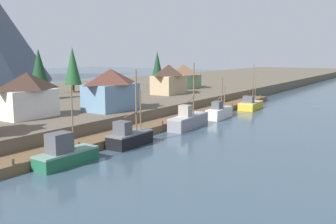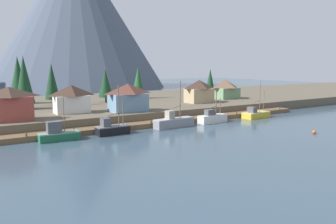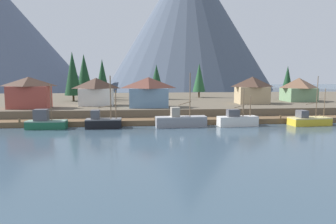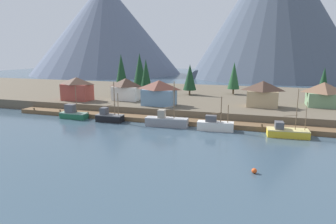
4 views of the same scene
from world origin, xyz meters
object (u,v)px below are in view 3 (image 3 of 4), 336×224
at_px(house_white, 96,91).
at_px(fishing_boat_green, 45,122).
at_px(house_tan, 252,90).
at_px(house_red, 29,92).
at_px(conifer_back_left, 199,78).
at_px(fishing_boat_black, 103,122).
at_px(conifer_near_right, 156,79).
at_px(conifer_near_left, 102,76).
at_px(conifer_mid_left, 287,80).
at_px(house_green, 299,89).
at_px(house_blue, 149,92).
at_px(fishing_boat_white, 237,120).
at_px(fishing_boat_grey, 181,121).
at_px(fishing_boat_yellow, 309,120).
at_px(conifer_back_right, 84,74).
at_px(conifer_mid_right, 73,74).

bearing_deg(house_white, fishing_boat_green, -114.80).
relative_size(fishing_boat_green, house_tan, 1.04).
height_order(house_red, conifer_back_left, conifer_back_left).
xyz_separation_m(fishing_boat_black, conifer_near_right, (11.33, 30.96, 6.90)).
bearing_deg(fishing_boat_black, house_red, 144.81).
relative_size(conifer_near_left, conifer_mid_left, 1.18).
bearing_deg(conifer_near_left, house_green, -10.57).
height_order(house_tan, conifer_near_left, conifer_near_left).
xyz_separation_m(conifer_near_left, conifer_near_right, (14.67, 0.23, -0.81)).
relative_size(house_tan, house_red, 0.92).
relative_size(house_blue, conifer_back_left, 0.83).
relative_size(fishing_boat_white, conifer_near_left, 0.68).
bearing_deg(house_blue, fishing_boat_grey, -63.08).
relative_size(house_blue, house_red, 1.02).
relative_size(house_green, house_red, 0.92).
bearing_deg(fishing_boat_green, house_blue, 30.09).
relative_size(fishing_boat_black, fishing_boat_white, 1.24).
relative_size(fishing_boat_yellow, conifer_back_left, 0.90).
xyz_separation_m(house_tan, conifer_near_right, (-21.81, 14.70, 2.27)).
height_order(fishing_boat_green, house_green, house_green).
height_order(house_white, conifer_back_right, conifer_back_right).
xyz_separation_m(conifer_near_right, conifer_mid_left, (37.42, -0.70, -0.26)).
xyz_separation_m(fishing_boat_black, conifer_mid_right, (-10.44, 27.25, 8.46)).
relative_size(house_red, conifer_mid_left, 0.88).
distance_m(fishing_boat_black, house_green, 52.11).
xyz_separation_m(fishing_boat_green, conifer_back_right, (0.02, 40.51, 8.26)).
xyz_separation_m(house_tan, house_white, (-36.10, -1.25, -0.12)).
relative_size(house_blue, house_green, 1.11).
bearing_deg(fishing_boat_white, house_red, 160.01).
bearing_deg(house_tan, fishing_boat_green, -159.44).
bearing_deg(house_blue, house_red, 179.15).
height_order(house_green, conifer_back_left, conifer_back_left).
distance_m(fishing_boat_white, house_white, 31.45).
bearing_deg(conifer_back_left, fishing_boat_yellow, -69.80).
distance_m(fishing_boat_grey, house_green, 40.04).
height_order(fishing_boat_yellow, conifer_mid_right, conifer_mid_right).
relative_size(house_tan, conifer_mid_left, 0.81).
height_order(house_white, conifer_mid_left, conifer_mid_left).
height_order(fishing_boat_yellow, house_red, fishing_boat_yellow).
bearing_deg(conifer_back_left, fishing_boat_green, -133.51).
height_order(house_white, conifer_mid_right, conifer_mid_right).
distance_m(fishing_boat_green, house_green, 61.12).
bearing_deg(conifer_near_left, conifer_near_right, 0.89).
xyz_separation_m(fishing_boat_black, fishing_boat_grey, (13.80, -0.12, 0.03)).
xyz_separation_m(house_tan, conifer_back_left, (-8.80, 19.87, 2.68)).
xyz_separation_m(house_blue, house_tan, (24.70, 5.82, 0.02)).
distance_m(fishing_boat_green, conifer_back_left, 50.14).
bearing_deg(fishing_boat_green, conifer_back_left, 47.18).
bearing_deg(conifer_back_right, conifer_near_left, -56.87).
relative_size(fishing_boat_black, fishing_boat_grey, 0.95).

